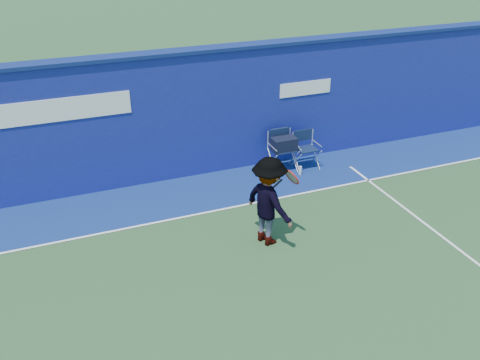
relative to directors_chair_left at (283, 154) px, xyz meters
name	(u,v)px	position (x,y,z in m)	size (l,w,h in m)	color
ground	(245,313)	(-2.81, -4.51, -0.44)	(80.00, 80.00, 0.00)	#2A4D29
stadium_wall	(163,117)	(-2.81, 0.69, 1.11)	(24.00, 0.50, 3.08)	navy
out_of_bounds_strip	(179,197)	(-2.81, -0.41, -0.43)	(24.00, 1.80, 0.01)	navy
court_lines	(233,290)	(-2.81, -3.91, -0.43)	(24.00, 12.00, 0.01)	white
directors_chair_left	(283,154)	(0.00, 0.00, 0.00)	(0.61, 0.56, 1.03)	silver
directors_chair_right	(306,157)	(0.61, -0.09, -0.14)	(0.56, 0.50, 0.94)	silver
water_bottle	(300,171)	(0.30, -0.42, -0.33)	(0.07, 0.07, 0.22)	white
tennis_player	(269,201)	(-1.63, -2.76, 0.47)	(1.05, 1.32, 1.81)	#EA4738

